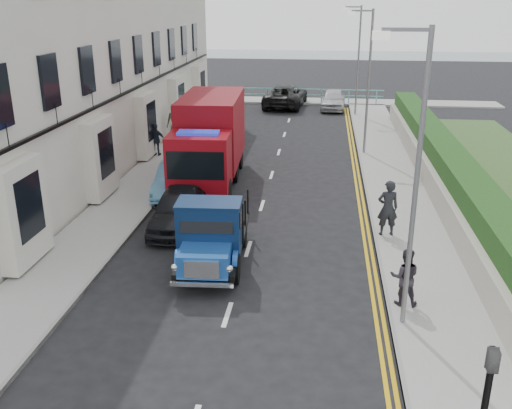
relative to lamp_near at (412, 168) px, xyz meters
The scene contains 22 objects.
ground 6.12m from the lamp_near, 154.42° to the left, with size 120.00×120.00×0.00m, color black.
pavement_west 14.98m from the lamp_near, 130.45° to the left, with size 2.40×38.00×0.12m, color gray.
pavement_east 11.74m from the lamp_near, 84.17° to the left, with size 2.60×38.00×0.12m, color gray.
promenade 31.53m from the lamp_near, 97.67° to the left, with size 30.00×2.50×0.12m, color gray.
sea_plane 62.27m from the lamp_near, 93.85° to the left, with size 120.00×120.00×0.00m, color slate.
terrace_west 20.52m from the lamp_near, 132.29° to the left, with size 6.31×30.20×14.25m.
garden_east 11.82m from the lamp_near, 74.59° to the left, with size 1.45×28.00×1.75m.
seafront_railing 30.68m from the lamp_near, 97.88° to the left, with size 13.00×0.08×1.11m.
lamp_near is the anchor object (origin of this frame).
lamp_mid 16.00m from the lamp_near, 90.00° to the left, with size 1.23×0.18×7.00m.
lamp_far 26.00m from the lamp_near, 90.00° to the left, with size 1.23×0.18×7.00m.
bedford_lorry 6.37m from the lamp_near, 154.28° to the left, with size 2.04×4.62×2.13m.
red_lorry 12.70m from the lamp_near, 122.17° to the left, with size 2.69×7.02×3.62m.
parked_car_front 9.35m from the lamp_near, 140.83° to the left, with size 1.64×4.07×1.39m, color black.
parked_car_mid 12.37m from the lamp_near, 130.83° to the left, with size 1.31×3.75×1.24m, color #5A98C1.
parked_car_rear 18.46m from the lamp_near, 115.36° to the left, with size 1.82×4.47×1.30m, color #ADADB2.
seafront_car_left 29.43m from the lamp_near, 99.32° to the left, with size 2.59×5.61×1.56m, color black.
seafront_car_right 28.43m from the lamp_near, 92.72° to the left, with size 1.64×4.07×1.39m, color silver.
pedestrian_east_near 6.16m from the lamp_near, 87.64° to the left, with size 0.68×0.45×1.87m, color black.
pedestrian_east_far 3.24m from the lamp_near, 75.73° to the left, with size 0.74×0.58×1.52m, color #2E2730.
pedestrian_west_near 17.73m from the lamp_near, 125.30° to the left, with size 0.92×0.38×1.57m, color #1C2633.
pedestrian_west_far 20.69m from the lamp_near, 119.36° to the left, with size 0.95×0.62×1.95m, color #3A3329.
Camera 1 is at (2.19, -14.33, 7.54)m, focal length 40.00 mm.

